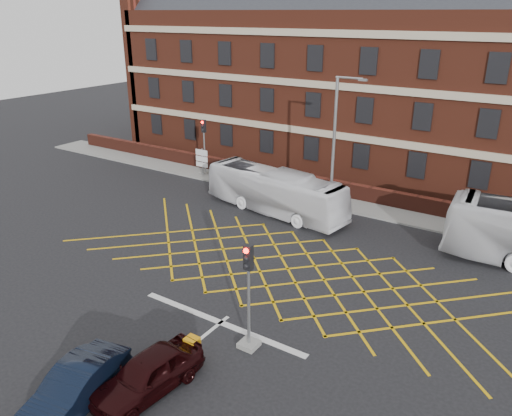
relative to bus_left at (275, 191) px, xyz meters
The scene contains 14 objects.
ground 9.37m from the bus_left, 61.20° to the right, with size 120.00×120.00×0.00m, color black.
victorian_building 16.01m from the bus_left, 71.25° to the left, with size 51.00×12.17×20.40m.
boundary_wall 6.66m from the bus_left, 47.55° to the left, with size 56.00×0.50×1.10m, color #4C1D14.
far_pavement 6.06m from the bus_left, 41.00° to the left, with size 60.00×3.00×0.12m, color slate.
box_junction_hatching 7.70m from the bus_left, 53.90° to the right, with size 11.50×0.12×0.02m, color #CC990C.
stop_line 12.52m from the bus_left, 68.99° to the right, with size 8.00×0.30×0.02m, color silver.
bus_left is the anchor object (origin of this frame).
car_navy 18.15m from the bus_left, 79.41° to the right, with size 1.46×4.20×1.38m, color black.
car_maroon 16.81m from the bus_left, 73.28° to the right, with size 1.65×4.10×1.40m, color black.
traffic_light_near 13.81m from the bus_left, 62.82° to the right, with size 0.70×0.70×4.27m.
traffic_light_far 9.47m from the bus_left, 156.43° to the left, with size 0.70×0.70×4.27m.
street_lamp 3.86m from the bus_left, 19.14° to the left, with size 2.25×1.00×8.53m.
direction_signs 9.08m from the bus_left, 159.30° to the left, with size 1.10×0.16×2.20m.
utility_cabinet 14.97m from the bus_left, 70.29° to the right, with size 0.49×0.43×0.97m, color #CC860C.
Camera 1 is at (10.70, -17.16, 11.89)m, focal length 35.00 mm.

